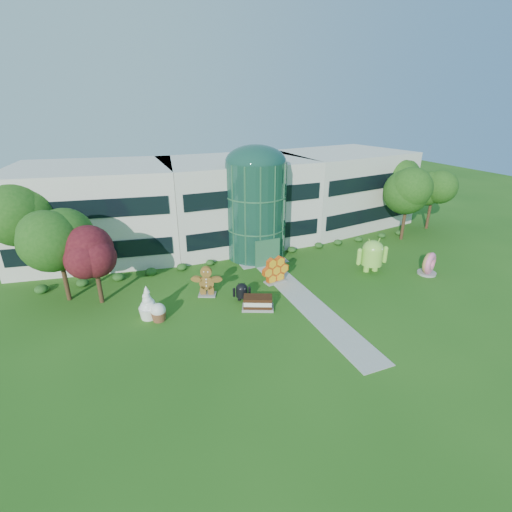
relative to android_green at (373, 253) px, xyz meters
name	(u,v)px	position (x,y,z in m)	size (l,w,h in m)	color
ground	(313,308)	(-8.78, -4.04, -1.84)	(140.00, 140.00, 0.00)	#215114
building	(236,200)	(-8.78, 13.96, 2.81)	(46.00, 15.00, 9.30)	beige
atrium	(256,211)	(-8.78, 7.96, 3.06)	(6.00, 6.00, 9.80)	#194738
walkway	(301,297)	(-8.78, -2.04, -1.82)	(2.40, 20.00, 0.04)	#9E9E93
tree_red	(96,269)	(-24.28, 3.46, 1.16)	(4.00, 4.00, 6.00)	#3F0C14
trees_backdrop	(252,215)	(-8.78, 8.96, 2.36)	(52.00, 8.00, 8.40)	#1C4B12
android_green	(373,253)	(0.00, 0.00, 0.00)	(3.25, 2.17, 3.68)	#88D243
android_black	(242,290)	(-13.55, -0.58, -0.96)	(1.55, 1.04, 1.76)	black
donut	(428,263)	(4.51, -2.62, -0.73)	(2.14, 1.03, 2.22)	pink
gingerbread	(207,281)	(-15.97, 1.33, -0.50)	(2.91, 1.12, 2.68)	brown
ice_cream_sandwich	(258,303)	(-12.87, -2.41, -1.29)	(2.47, 1.23, 1.10)	black
honeycomb	(275,271)	(-9.60, 1.33, -0.72)	(2.84, 1.02, 2.23)	#FFB119
froyo	(148,302)	(-21.00, -0.42, -0.52)	(1.55, 1.55, 2.65)	white
cupcake	(158,312)	(-20.38, -1.11, -1.13)	(1.18, 1.18, 1.42)	white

